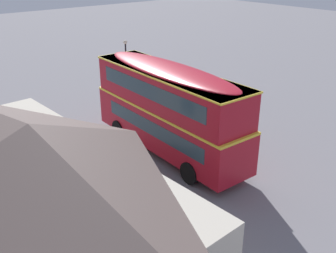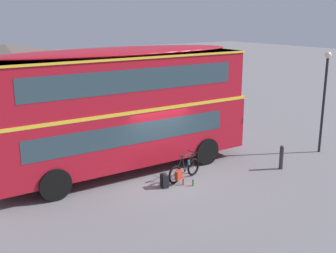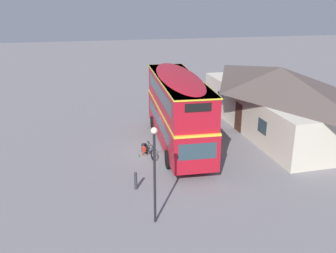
# 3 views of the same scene
# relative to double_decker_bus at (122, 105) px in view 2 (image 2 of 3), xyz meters

# --- Properties ---
(ground_plane) EXTENTS (120.00, 120.00, 0.00)m
(ground_plane) POSITION_rel_double_decker_bus_xyz_m (0.86, -1.40, -2.64)
(ground_plane) COLOR slate
(double_decker_bus) EXTENTS (10.28, 2.88, 4.79)m
(double_decker_bus) POSITION_rel_double_decker_bus_xyz_m (0.00, 0.00, 0.00)
(double_decker_bus) COLOR black
(double_decker_bus) RESTS_ON ground
(touring_bicycle) EXTENTS (1.74, 0.72, 0.98)m
(touring_bicycle) POSITION_rel_double_decker_bus_xyz_m (1.32, -2.14, -2.27)
(touring_bicycle) COLOR black
(touring_bicycle) RESTS_ON ground
(backpack_on_ground) EXTENTS (0.32, 0.36, 0.53)m
(backpack_on_ground) POSITION_rel_double_decker_bus_xyz_m (0.35, -2.29, -2.37)
(backpack_on_ground) COLOR black
(backpack_on_ground) RESTS_ON ground
(water_bottle_green_metal) EXTENTS (0.07, 0.07, 0.23)m
(water_bottle_green_metal) POSITION_rel_double_decker_bus_xyz_m (1.26, -2.79, -2.54)
(water_bottle_green_metal) COLOR green
(water_bottle_green_metal) RESTS_ON ground
(water_bottle_red_squeeze) EXTENTS (0.07, 0.07, 0.22)m
(water_bottle_red_squeeze) POSITION_rel_double_decker_bus_xyz_m (1.03, -2.52, -2.54)
(water_bottle_red_squeeze) COLOR #D84C33
(water_bottle_red_squeeze) RESTS_ON ground
(pub_building) EXTENTS (14.94, 7.14, 4.54)m
(pub_building) POSITION_rel_double_decker_bus_xyz_m (-2.05, 7.99, -0.32)
(pub_building) COLOR beige
(pub_building) RESTS_ON ground
(street_lamp) EXTENTS (0.28, 0.28, 4.42)m
(street_lamp) POSITION_rel_double_decker_bus_xyz_m (8.29, -2.97, 0.11)
(street_lamp) COLOR black
(street_lamp) RESTS_ON ground
(kerb_bollard) EXTENTS (0.16, 0.16, 0.97)m
(kerb_bollard) POSITION_rel_double_decker_bus_xyz_m (5.19, -3.43, -2.15)
(kerb_bollard) COLOR #333338
(kerb_bollard) RESTS_ON ground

